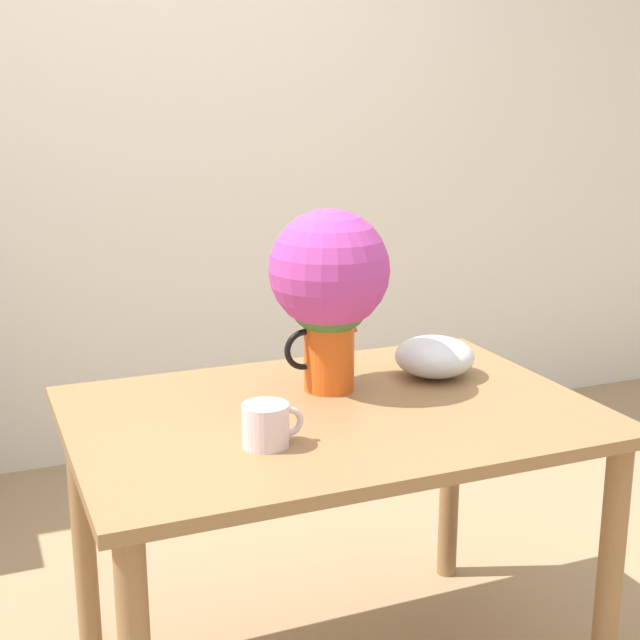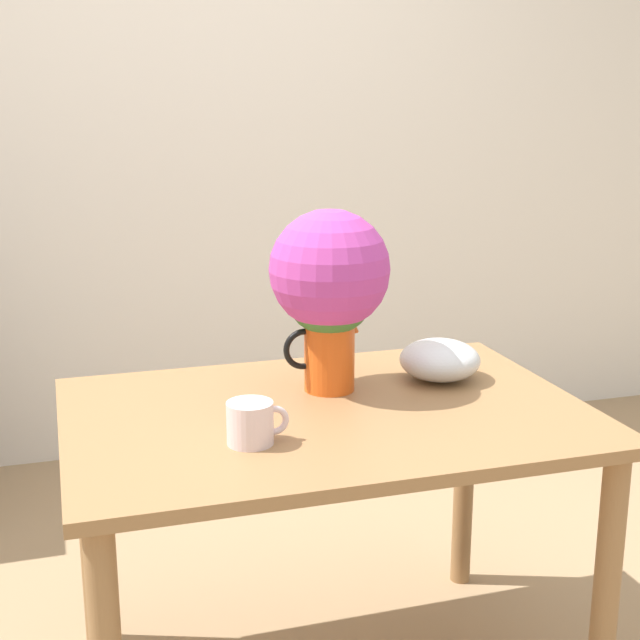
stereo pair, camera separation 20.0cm
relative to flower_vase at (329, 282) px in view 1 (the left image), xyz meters
The scene contains 5 objects.
wall_back 1.61m from the flower_vase, 92.83° to the left, with size 8.00×0.05×2.60m.
table 0.41m from the flower_vase, 109.92° to the right, with size 1.22×0.84×0.75m.
flower_vase is the anchor object (origin of this frame).
coffee_mug 0.45m from the flower_vase, 132.31° to the right, with size 0.14×0.10×0.09m.
white_bowl 0.37m from the flower_vase, ahead, with size 0.21×0.21×0.10m.
Camera 1 is at (-0.75, -1.85, 1.47)m, focal length 50.00 mm.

